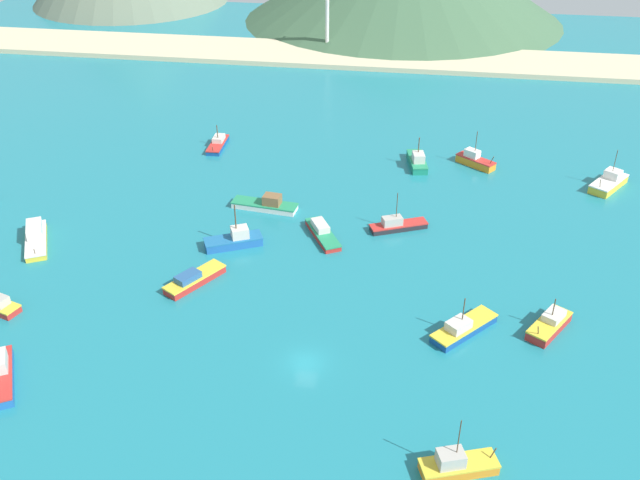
{
  "coord_description": "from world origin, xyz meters",
  "views": [
    {
      "loc": [
        10.87,
        -59.74,
        54.23
      ],
      "look_at": [
        -2.21,
        24.83,
        1.23
      ],
      "focal_mm": 39.14,
      "sensor_mm": 36.0,
      "label": 1
    }
  ],
  "objects_px": {
    "fishing_boat_0": "(235,240)",
    "radio_tower": "(327,7)",
    "fishing_boat_12": "(194,279)",
    "fishing_boat_13": "(457,465)",
    "fishing_boat_1": "(218,144)",
    "fishing_boat_10": "(36,237)",
    "fishing_boat_6": "(397,225)",
    "fishing_boat_11": "(417,161)",
    "fishing_boat_2": "(609,182)",
    "fishing_boat_9": "(475,160)",
    "fishing_boat_7": "(550,324)",
    "fishing_boat_4": "(463,328)",
    "fishing_boat_14": "(322,232)",
    "fishing_boat_3": "(266,204)"
  },
  "relations": [
    {
      "from": "fishing_boat_9",
      "to": "radio_tower",
      "type": "relative_size",
      "value": 0.31
    },
    {
      "from": "fishing_boat_7",
      "to": "fishing_boat_12",
      "type": "relative_size",
      "value": 0.84
    },
    {
      "from": "fishing_boat_0",
      "to": "radio_tower",
      "type": "bearing_deg",
      "value": 90.18
    },
    {
      "from": "fishing_boat_10",
      "to": "fishing_boat_11",
      "type": "relative_size",
      "value": 1.23
    },
    {
      "from": "fishing_boat_2",
      "to": "fishing_boat_12",
      "type": "height_order",
      "value": "fishing_boat_2"
    },
    {
      "from": "fishing_boat_1",
      "to": "fishing_boat_0",
      "type": "bearing_deg",
      "value": -70.17
    },
    {
      "from": "fishing_boat_2",
      "to": "fishing_boat_14",
      "type": "height_order",
      "value": "fishing_boat_2"
    },
    {
      "from": "fishing_boat_3",
      "to": "radio_tower",
      "type": "height_order",
      "value": "radio_tower"
    },
    {
      "from": "fishing_boat_12",
      "to": "fishing_boat_14",
      "type": "xyz_separation_m",
      "value": [
        15.17,
        14.66,
        -0.06
      ]
    },
    {
      "from": "fishing_boat_1",
      "to": "fishing_boat_13",
      "type": "height_order",
      "value": "fishing_boat_13"
    },
    {
      "from": "fishing_boat_7",
      "to": "fishing_boat_10",
      "type": "height_order",
      "value": "fishing_boat_7"
    },
    {
      "from": "fishing_boat_3",
      "to": "fishing_boat_12",
      "type": "distance_m",
      "value": 22.23
    },
    {
      "from": "fishing_boat_3",
      "to": "fishing_boat_10",
      "type": "distance_m",
      "value": 34.66
    },
    {
      "from": "fishing_boat_9",
      "to": "fishing_boat_13",
      "type": "xyz_separation_m",
      "value": [
        -4.02,
        -69.1,
        -0.07
      ]
    },
    {
      "from": "fishing_boat_2",
      "to": "fishing_boat_7",
      "type": "xyz_separation_m",
      "value": [
        -14.53,
        -40.42,
        -0.12
      ]
    },
    {
      "from": "fishing_boat_12",
      "to": "radio_tower",
      "type": "height_order",
      "value": "radio_tower"
    },
    {
      "from": "fishing_boat_7",
      "to": "fishing_boat_14",
      "type": "height_order",
      "value": "fishing_boat_7"
    },
    {
      "from": "fishing_boat_6",
      "to": "fishing_boat_10",
      "type": "relative_size",
      "value": 0.85
    },
    {
      "from": "fishing_boat_2",
      "to": "fishing_boat_10",
      "type": "xyz_separation_m",
      "value": [
        -86.48,
        -31.1,
        -0.05
      ]
    },
    {
      "from": "fishing_boat_14",
      "to": "radio_tower",
      "type": "distance_m",
      "value": 92.2
    },
    {
      "from": "fishing_boat_6",
      "to": "fishing_boat_13",
      "type": "height_order",
      "value": "fishing_boat_13"
    },
    {
      "from": "fishing_boat_2",
      "to": "radio_tower",
      "type": "bearing_deg",
      "value": 130.47
    },
    {
      "from": "fishing_boat_2",
      "to": "fishing_boat_7",
      "type": "height_order",
      "value": "fishing_boat_2"
    },
    {
      "from": "fishing_boat_0",
      "to": "fishing_boat_13",
      "type": "bearing_deg",
      "value": -49.23
    },
    {
      "from": "fishing_boat_6",
      "to": "fishing_boat_9",
      "type": "height_order",
      "value": "fishing_boat_9"
    },
    {
      "from": "fishing_boat_2",
      "to": "fishing_boat_6",
      "type": "bearing_deg",
      "value": -150.74
    },
    {
      "from": "fishing_boat_6",
      "to": "fishing_boat_13",
      "type": "relative_size",
      "value": 1.13
    },
    {
      "from": "fishing_boat_3",
      "to": "fishing_boat_4",
      "type": "distance_m",
      "value": 40.3
    },
    {
      "from": "fishing_boat_2",
      "to": "fishing_boat_14",
      "type": "xyz_separation_m",
      "value": [
        -45.23,
        -23.0,
        -0.3
      ]
    },
    {
      "from": "fishing_boat_1",
      "to": "radio_tower",
      "type": "height_order",
      "value": "radio_tower"
    },
    {
      "from": "fishing_boat_11",
      "to": "fishing_boat_10",
      "type": "bearing_deg",
      "value": -147.58
    },
    {
      "from": "fishing_boat_11",
      "to": "fishing_boat_12",
      "type": "relative_size",
      "value": 0.94
    },
    {
      "from": "fishing_boat_1",
      "to": "fishing_boat_13",
      "type": "bearing_deg",
      "value": -58.11
    },
    {
      "from": "fishing_boat_4",
      "to": "fishing_boat_14",
      "type": "xyz_separation_m",
      "value": [
        -20.25,
        19.62,
        -0.1
      ]
    },
    {
      "from": "fishing_boat_0",
      "to": "radio_tower",
      "type": "xyz_separation_m",
      "value": [
        -0.29,
        95.12,
        10.93
      ]
    },
    {
      "from": "fishing_boat_2",
      "to": "fishing_boat_9",
      "type": "relative_size",
      "value": 1.25
    },
    {
      "from": "fishing_boat_11",
      "to": "radio_tower",
      "type": "height_order",
      "value": "radio_tower"
    },
    {
      "from": "fishing_boat_12",
      "to": "fishing_boat_13",
      "type": "xyz_separation_m",
      "value": [
        34.39,
        -26.25,
        0.2
      ]
    },
    {
      "from": "fishing_boat_2",
      "to": "fishing_boat_3",
      "type": "height_order",
      "value": "fishing_boat_2"
    },
    {
      "from": "fishing_boat_0",
      "to": "fishing_boat_6",
      "type": "relative_size",
      "value": 0.98
    },
    {
      "from": "fishing_boat_12",
      "to": "fishing_boat_0",
      "type": "bearing_deg",
      "value": 73.8
    },
    {
      "from": "fishing_boat_6",
      "to": "fishing_boat_9",
      "type": "bearing_deg",
      "value": 63.14
    },
    {
      "from": "fishing_boat_0",
      "to": "fishing_boat_2",
      "type": "xyz_separation_m",
      "value": [
        57.43,
        27.46,
        0.01
      ]
    },
    {
      "from": "fishing_boat_4",
      "to": "fishing_boat_6",
      "type": "relative_size",
      "value": 0.99
    },
    {
      "from": "fishing_boat_1",
      "to": "fishing_boat_10",
      "type": "relative_size",
      "value": 0.78
    },
    {
      "from": "fishing_boat_6",
      "to": "fishing_boat_13",
      "type": "bearing_deg",
      "value": -79.39
    },
    {
      "from": "fishing_boat_0",
      "to": "fishing_boat_9",
      "type": "distance_m",
      "value": 48.2
    },
    {
      "from": "fishing_boat_0",
      "to": "fishing_boat_4",
      "type": "height_order",
      "value": "fishing_boat_0"
    },
    {
      "from": "fishing_boat_11",
      "to": "fishing_boat_12",
      "type": "xyz_separation_m",
      "value": [
        -28.28,
        -41.09,
        -0.24
      ]
    },
    {
      "from": "fishing_boat_1",
      "to": "fishing_boat_2",
      "type": "xyz_separation_m",
      "value": [
        69.51,
        -6.02,
        0.31
      ]
    }
  ]
}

